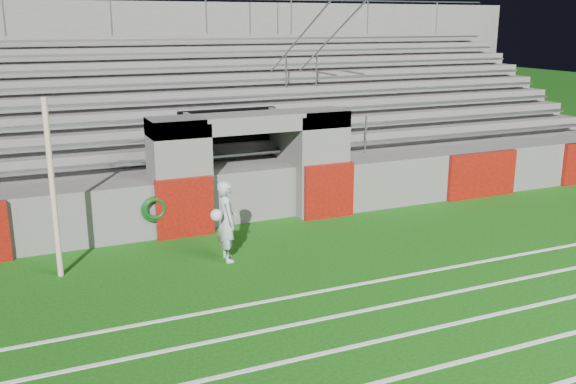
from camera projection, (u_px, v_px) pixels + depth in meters
name	position (u px, v px, depth m)	size (l,w,h in m)	color
ground	(316.00, 269.00, 12.51)	(90.00, 90.00, 0.00)	#134D0C
field_post	(53.00, 190.00, 11.76)	(0.11, 0.11, 3.39)	beige
stadium_structure	(199.00, 132.00, 19.17)	(26.00, 8.48, 5.42)	#5C5957
goalkeeper_with_ball	(227.00, 221.00, 12.78)	(0.61, 0.64, 1.65)	#AFB3B9
hose_coil	(155.00, 209.00, 13.95)	(0.60, 0.15, 0.60)	#0D4211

